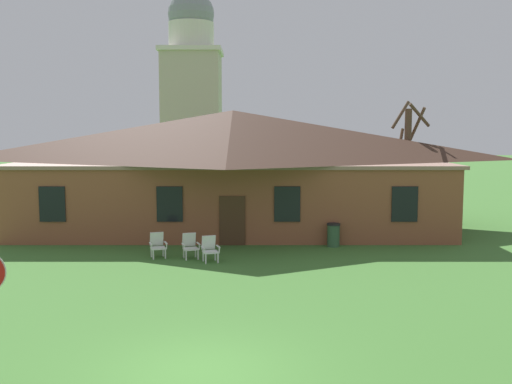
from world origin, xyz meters
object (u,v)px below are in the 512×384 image
lawn_chair_by_porch (156,245)px  trash_bin (331,235)px  lawn_chair_left_end (208,248)px  lawn_chair_near_door (188,245)px

lawn_chair_by_porch → trash_bin: size_ratio=0.98×
lawn_chair_by_porch → lawn_chair_left_end: bearing=-19.4°
lawn_chair_left_end → trash_bin: (4.96, 2.82, -0.00)m
lawn_chair_near_door → lawn_chair_left_end: bearing=-36.0°
trash_bin → lawn_chair_left_end: bearing=-150.4°
lawn_chair_by_porch → lawn_chair_near_door: size_ratio=1.00×
trash_bin → lawn_chair_by_porch: bearing=-163.4°
lawn_chair_by_porch → lawn_chair_left_end: (2.06, -0.72, 0.00)m
lawn_chair_near_door → trash_bin: size_ratio=0.98×
lawn_chair_near_door → lawn_chair_left_end: (0.80, -0.58, 0.00)m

